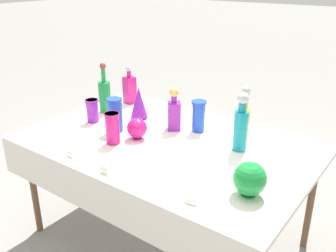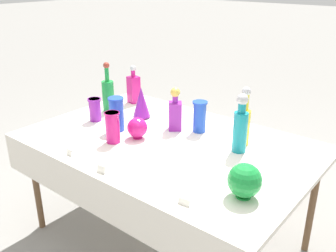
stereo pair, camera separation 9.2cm
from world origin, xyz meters
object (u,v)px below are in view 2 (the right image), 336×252
at_px(round_bowl_1, 245,181).
at_px(slender_vase_0, 117,113).
at_px(square_decanter_1, 134,88).
at_px(slender_vase_3, 95,109).
at_px(slender_vase_1, 200,116).
at_px(slender_vase_2, 113,126).
at_px(round_bowl_0, 137,128).
at_px(square_decanter_0, 175,112).
at_px(fluted_vase_0, 141,102).
at_px(cardboard_box_behind_left, 260,171).
at_px(tall_bottle_1, 240,126).
at_px(tall_bottle_2, 244,121).
at_px(tall_bottle_0, 108,94).

bearing_deg(round_bowl_1, slender_vase_0, 169.84).
bearing_deg(square_decanter_1, slender_vase_3, -82.28).
bearing_deg(square_decanter_1, slender_vase_0, -57.47).
relative_size(slender_vase_1, slender_vase_2, 1.07).
bearing_deg(round_bowl_0, slender_vase_2, -119.35).
height_order(square_decanter_0, fluted_vase_0, square_decanter_0).
bearing_deg(cardboard_box_behind_left, tall_bottle_1, -75.16).
xyz_separation_m(tall_bottle_1, cardboard_box_behind_left, (-0.23, 0.88, -0.77)).
xyz_separation_m(square_decanter_0, slender_vase_3, (-0.55, -0.23, -0.04)).
bearing_deg(slender_vase_3, square_decanter_0, 22.71).
xyz_separation_m(tall_bottle_2, slender_vase_0, (-0.76, -0.34, -0.03)).
xyz_separation_m(tall_bottle_2, round_bowl_1, (0.29, -0.53, -0.06)).
bearing_deg(fluted_vase_0, round_bowl_1, -23.15).
xyz_separation_m(tall_bottle_2, slender_vase_2, (-0.64, -0.49, -0.04)).
bearing_deg(fluted_vase_0, tall_bottle_1, -2.93).
bearing_deg(square_decanter_0, slender_vase_3, -157.29).
height_order(slender_vase_3, round_bowl_0, slender_vase_3).
bearing_deg(tall_bottle_2, tall_bottle_0, -174.01).
distance_m(square_decanter_1, cardboard_box_behind_left, 1.30).
height_order(slender_vase_2, fluted_vase_0, fluted_vase_0).
relative_size(round_bowl_1, cardboard_box_behind_left, 0.32).
bearing_deg(tall_bottle_1, slender_vase_2, -150.56).
relative_size(slender_vase_2, round_bowl_1, 1.14).
bearing_deg(tall_bottle_2, slender_vase_3, -162.90).
xyz_separation_m(square_decanter_1, slender_vase_3, (0.06, -0.46, -0.04)).
height_order(round_bowl_0, round_bowl_1, round_bowl_1).
distance_m(tall_bottle_0, square_decanter_0, 0.62).
bearing_deg(fluted_vase_0, cardboard_box_behind_left, 54.74).
bearing_deg(slender_vase_2, tall_bottle_2, 36.98).
relative_size(tall_bottle_1, fluted_vase_0, 1.55).
distance_m(slender_vase_0, slender_vase_2, 0.19).
bearing_deg(slender_vase_1, square_decanter_1, 167.97).
bearing_deg(square_decanter_1, fluted_vase_0, -37.14).
height_order(tall_bottle_0, square_decanter_1, tall_bottle_0).
relative_size(slender_vase_1, fluted_vase_0, 0.92).
bearing_deg(slender_vase_2, square_decanter_1, 124.03).
bearing_deg(square_decanter_1, round_bowl_1, -26.36).
bearing_deg(round_bowl_0, slender_vase_1, 53.82).
relative_size(square_decanter_1, cardboard_box_behind_left, 0.57).
relative_size(tall_bottle_2, slender_vase_0, 1.61).
bearing_deg(round_bowl_0, tall_bottle_2, 31.43).
height_order(slender_vase_2, round_bowl_1, slender_vase_2).
relative_size(slender_vase_2, fluted_vase_0, 0.86).
relative_size(tall_bottle_0, tall_bottle_1, 1.06).
relative_size(square_decanter_0, slender_vase_3, 1.80).
height_order(tall_bottle_1, square_decanter_1, tall_bottle_1).
relative_size(tall_bottle_1, slender_vase_1, 1.70).
bearing_deg(slender_vase_0, tall_bottle_0, 145.42).
relative_size(square_decanter_1, fluted_vase_0, 1.33).
bearing_deg(round_bowl_0, square_decanter_0, 69.21).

